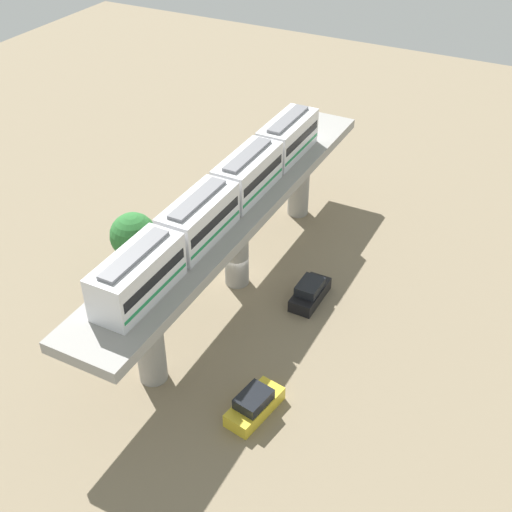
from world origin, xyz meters
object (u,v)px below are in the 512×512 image
at_px(parked_car_yellow, 254,405).
at_px(parked_car_black, 310,292).
at_px(tree_near_viaduct, 133,236).
at_px(train, 225,195).

bearing_deg(parked_car_yellow, parked_car_black, -73.82).
xyz_separation_m(parked_car_yellow, parked_car_black, (1.39, -11.86, 0.00)).
bearing_deg(parked_car_yellow, tree_near_viaduct, -19.53).
xyz_separation_m(parked_car_black, tree_near_viaduct, (13.58, 3.55, 3.13)).
distance_m(parked_car_black, tree_near_viaduct, 14.38).
relative_size(parked_car_black, tree_near_viaduct, 0.74).
distance_m(train, tree_near_viaduct, 9.12).
bearing_deg(tree_near_viaduct, train, -169.37).
relative_size(parked_car_yellow, tree_near_viaduct, 0.77).
height_order(parked_car_yellow, parked_car_black, same).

